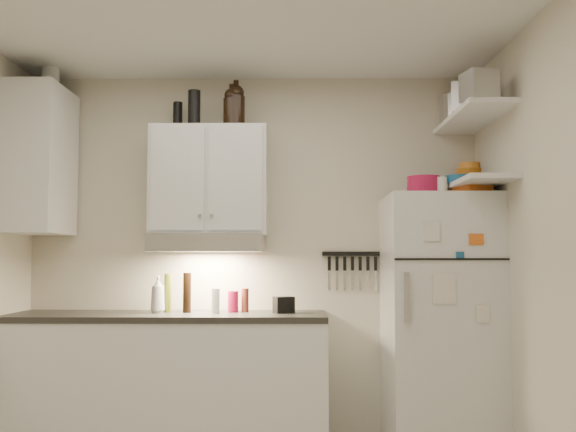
{
  "coord_description": "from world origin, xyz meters",
  "views": [
    {
      "loc": [
        0.28,
        -3.1,
        1.27
      ],
      "look_at": [
        0.25,
        0.9,
        1.55
      ],
      "focal_mm": 40.0,
      "sensor_mm": 36.0,
      "label": 1
    }
  ],
  "objects": [
    {
      "name": "base_cabinet",
      "position": [
        -0.55,
        1.2,
        0.44
      ],
      "size": [
        2.1,
        0.6,
        0.88
      ],
      "primitive_type": "cube",
      "color": "white",
      "rests_on": "floor"
    },
    {
      "name": "tin_b",
      "position": [
        1.38,
        0.64,
        2.3
      ],
      "size": [
        0.21,
        0.21,
        0.17
      ],
      "primitive_type": "cube",
      "rotation": [
        0.0,
        0.0,
        0.25
      ],
      "color": "#AAAAAD",
      "rests_on": "shelf_hi"
    },
    {
      "name": "spice_jar",
      "position": [
        1.25,
        1.05,
        1.76
      ],
      "size": [
        0.08,
        0.08,
        0.11
      ],
      "primitive_type": "cylinder",
      "rotation": [
        0.0,
        0.0,
        -0.11
      ],
      "color": "silver",
      "rests_on": "fridge"
    },
    {
      "name": "bowl_orange",
      "position": [
        1.54,
        1.42,
        1.89
      ],
      "size": [
        0.18,
        0.18,
        0.05
      ],
      "primitive_type": "cylinder",
      "color": "#C56612",
      "rests_on": "bowl_teal"
    },
    {
      "name": "red_jar",
      "position": [
        -0.13,
        1.28,
        0.99
      ],
      "size": [
        0.09,
        0.09,
        0.14
      ],
      "primitive_type": "cylinder",
      "rotation": [
        0.0,
        0.0,
        0.31
      ],
      "color": "#AE143F",
      "rests_on": "countertop"
    },
    {
      "name": "side_cabinet",
      "position": [
        -1.44,
        1.2,
        1.95
      ],
      "size": [
        0.33,
        0.55,
        1.0
      ],
      "primitive_type": "cube",
      "color": "white",
      "rests_on": "left_wall"
    },
    {
      "name": "knife_strip",
      "position": [
        0.7,
        1.49,
        1.32
      ],
      "size": [
        0.42,
        0.02,
        0.03
      ],
      "primitive_type": "cube",
      "color": "black",
      "rests_on": "back_wall"
    },
    {
      "name": "stock_pot",
      "position": [
        1.47,
        1.39,
        2.32
      ],
      "size": [
        0.33,
        0.33,
        0.22
      ],
      "primitive_type": "cylinder",
      "rotation": [
        0.0,
        0.0,
        -0.09
      ],
      "color": "silver",
      "rests_on": "shelf_hi"
    },
    {
      "name": "countertop",
      "position": [
        -0.55,
        1.2,
        0.9
      ],
      "size": [
        2.1,
        0.62,
        0.04
      ],
      "primitive_type": "cube",
      "color": "#2C2A26",
      "rests_on": "base_cabinet"
    },
    {
      "name": "vinegar_bottle",
      "position": [
        -0.44,
        1.25,
        1.05
      ],
      "size": [
        0.06,
        0.06,
        0.27
      ],
      "primitive_type": "cylinder",
      "rotation": [
        0.0,
        0.0,
        -0.17
      ],
      "color": "black",
      "rests_on": "countertop"
    },
    {
      "name": "upper_cabinet",
      "position": [
        -0.3,
        1.33,
        1.83
      ],
      "size": [
        0.8,
        0.33,
        0.75
      ],
      "primitive_type": "cube",
      "color": "white",
      "rests_on": "back_wall"
    },
    {
      "name": "plates",
      "position": [
        1.38,
        1.08,
        1.8
      ],
      "size": [
        0.26,
        0.26,
        0.05
      ],
      "primitive_type": "cylinder",
      "rotation": [
        0.0,
        0.0,
        0.33
      ],
      "color": "navy",
      "rests_on": "shelf_lo"
    },
    {
      "name": "dutch_oven",
      "position": [
        1.15,
        1.13,
        1.76
      ],
      "size": [
        0.24,
        0.24,
        0.13
      ],
      "primitive_type": "cylinder",
      "rotation": [
        0.0,
        0.0,
        0.07
      ],
      "color": "#AE143F",
      "rests_on": "fridge"
    },
    {
      "name": "bowl_teal",
      "position": [
        1.49,
        1.36,
        1.82
      ],
      "size": [
        0.22,
        0.22,
        0.09
      ],
      "primitive_type": "cylinder",
      "color": "navy",
      "rests_on": "shelf_lo"
    },
    {
      "name": "thermos_a",
      "position": [
        -0.4,
        1.26,
        2.32
      ],
      "size": [
        0.09,
        0.09,
        0.25
      ],
      "primitive_type": "cylinder",
      "rotation": [
        0.0,
        0.0,
        -0.07
      ],
      "color": "black",
      "rests_on": "upper_cabinet"
    },
    {
      "name": "right_wall",
      "position": [
        1.61,
        0.0,
        1.3
      ],
      "size": [
        0.02,
        3.0,
        2.6
      ],
      "primitive_type": "cube",
      "color": "beige",
      "rests_on": "ground"
    },
    {
      "name": "range_hood",
      "position": [
        -0.3,
        1.27,
        1.39
      ],
      "size": [
        0.76,
        0.46,
        0.12
      ],
      "primitive_type": "cube",
      "color": "silver",
      "rests_on": "back_wall"
    },
    {
      "name": "side_jar",
      "position": [
        -1.39,
        1.22,
        2.53
      ],
      "size": [
        0.15,
        0.15,
        0.16
      ],
      "primitive_type": "cylinder",
      "rotation": [
        0.0,
        0.0,
        -0.36
      ],
      "color": "silver",
      "rests_on": "side_cabinet"
    },
    {
      "name": "fridge",
      "position": [
        1.25,
        1.16,
        0.85
      ],
      "size": [
        0.7,
        0.68,
        1.7
      ],
      "primitive_type": "cube",
      "color": "silver",
      "rests_on": "floor"
    },
    {
      "name": "book_stack",
      "position": [
        1.43,
        1.0,
        1.74
      ],
      "size": [
        0.23,
        0.26,
        0.07
      ],
      "primitive_type": "cube",
      "rotation": [
        0.0,
        0.0,
        0.29
      ],
      "color": "orange",
      "rests_on": "fridge"
    },
    {
      "name": "caddy",
      "position": [
        0.22,
        1.22,
        0.97
      ],
      "size": [
        0.15,
        0.13,
        0.11
      ],
      "primitive_type": "cube",
      "rotation": [
        0.0,
        0.0,
        0.42
      ],
      "color": "black",
      "rests_on": "countertop"
    },
    {
      "name": "soap_bottle",
      "position": [
        -0.63,
        1.23,
        1.06
      ],
      "size": [
        0.12,
        0.12,
        0.28
      ],
      "primitive_type": "imported",
      "rotation": [
        0.0,
        0.0,
        0.1
      ],
      "color": "white",
      "rests_on": "countertop"
    },
    {
      "name": "bowl_yellow",
      "position": [
        1.54,
        1.42,
        1.94
      ],
      "size": [
        0.14,
        0.14,
        0.04
      ],
      "primitive_type": "cylinder",
      "color": "orange",
      "rests_on": "bowl_orange"
    },
    {
      "name": "shelf_hi",
      "position": [
        1.45,
        1.02,
        2.2
      ],
      "size": [
        0.3,
        0.95,
        0.03
      ],
      "primitive_type": "cube",
      "color": "white",
      "rests_on": "right_wall"
    },
    {
      "name": "growler_b",
      "position": [
        -0.11,
        1.27,
        2.35
      ],
      "size": [
        0.14,
        0.14,
        0.3
      ],
      "primitive_type": null,
      "rotation": [
        0.0,
        0.0,
        -0.13
      ],
      "color": "black",
      "rests_on": "upper_cabinet"
    },
    {
      "name": "clear_bottle",
      "position": [
        -0.24,
        1.2,
        1.0
      ],
      "size": [
        0.07,
        0.07,
        0.17
      ],
      "primitive_type": "cylinder",
      "rotation": [
        0.0,
        0.0,
        -0.36
      ],
      "color": "silver",
      "rests_on": "countertop"
    },
    {
      "name": "back_wall",
      "position": [
        0.0,
        1.51,
        1.3
      ],
      "size": [
        3.2,
        0.02,
        2.6
      ],
      "primitive_type": "cube",
      "color": "beige",
      "rests_on": "ground"
    },
    {
      "name": "oil_bottle",
      "position": [
        -0.57,
        1.29,
        1.05
      ],
      "size": [
        0.06,
        0.06,
        0.26
      ],
      "primitive_type": "cylinder",
      "rotation": [
        0.0,
        0.0,
        -0.12
      ],
      "color": "#586619",
      "rests_on": "countertop"
    },
    {
      "name": "shelf_lo",
      "position": [
        1.45,
        1.02,
        1.76
      ],
      "size": [
        0.3,
        0.95,
        0.03
      ],
      "primitive_type": "cube",
      "color": "white",
      "rests_on": "right_wall"
    },
    {
      "name": "pepper_mill",
      "position": [
        -0.05,
        1.31,
        1.0
      ],
      "size": [
        0.05,
        0.05,
        0.16
      ],
      "primitive_type": "cylinder",
      "rotation": [
        0.0,
        0.0,
        -0.05
      ],
      "color": "maroon",
      "rests_on": "countertop"
    },
    {
      "name": "thermos_b",
      "position": [
        -0.53,
        1.36,
        2.29
      ],
      "size": [
        0.08,
        0.08,
        0.19
      ],
      "primitive_type": "cylinder",
      "rotation": [
        0.0,
        0.0,
        0.2
      ],
      "color": "black",
      "rests_on": "upper_cabinet"
    },
    {
      "name": "growler_a",
      "position": [
        -0.14,
        1.26,
        2.33
      ],
      "size": [
        0.13,
        0.13,
        0.27
      ],
      "primitive_type": null,
      "rotation": [
        0.0,
        0.0,
        -0.13
      ],
      "color": "black",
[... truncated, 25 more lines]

